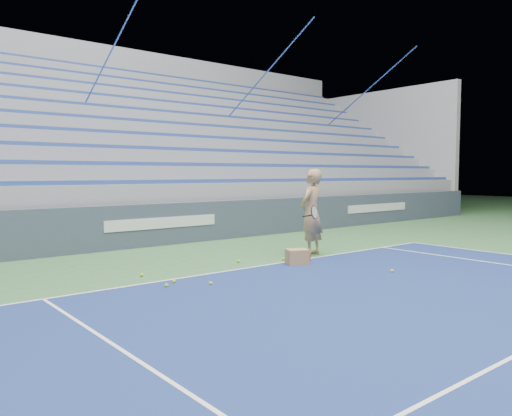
% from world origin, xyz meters
% --- Properties ---
extents(sponsor_barrier, '(30.00, 0.32, 1.10)m').
position_xyz_m(sponsor_barrier, '(0.00, 15.88, 0.55)').
color(sponsor_barrier, '#394458').
rests_on(sponsor_barrier, ground).
extents(bleachers, '(31.00, 9.15, 7.30)m').
position_xyz_m(bleachers, '(0.00, 21.60, 2.36)').
color(bleachers, '#94969C').
rests_on(bleachers, ground).
extents(tennis_player, '(1.02, 0.95, 1.98)m').
position_xyz_m(tennis_player, '(1.89, 12.22, 0.99)').
color(tennis_player, tan).
rests_on(tennis_player, ground).
extents(ball_box, '(0.52, 0.47, 0.32)m').
position_xyz_m(ball_box, '(0.82, 11.57, 0.16)').
color(ball_box, '#A5794F').
rests_on(ball_box, ground).
extents(tennis_ball_0, '(0.07, 0.07, 0.07)m').
position_xyz_m(tennis_ball_0, '(0.94, 12.13, 0.03)').
color(tennis_ball_0, '#BDD32B').
rests_on(tennis_ball_0, ground).
extents(tennis_ball_1, '(0.07, 0.07, 0.07)m').
position_xyz_m(tennis_ball_1, '(-2.22, 12.49, 0.03)').
color(tennis_ball_1, '#BDD32B').
rests_on(tennis_ball_1, ground).
extents(tennis_ball_2, '(0.07, 0.07, 0.07)m').
position_xyz_m(tennis_ball_2, '(-1.63, 11.11, 0.03)').
color(tennis_ball_2, '#BDD32B').
rests_on(tennis_ball_2, ground).
extents(tennis_ball_3, '(0.07, 0.07, 0.07)m').
position_xyz_m(tennis_ball_3, '(1.64, 9.82, 0.03)').
color(tennis_ball_3, '#BDD32B').
rests_on(tennis_ball_3, ground).
extents(tennis_ball_4, '(0.07, 0.07, 0.07)m').
position_xyz_m(tennis_ball_4, '(-2.29, 11.44, 0.03)').
color(tennis_ball_4, '#BDD32B').
rests_on(tennis_ball_4, ground).
extents(tennis_ball_5, '(0.07, 0.07, 0.07)m').
position_xyz_m(tennis_ball_5, '(-2.04, 11.63, 0.03)').
color(tennis_ball_5, '#BDD32B').
rests_on(tennis_ball_5, ground).
extents(tennis_ball_6, '(0.07, 0.07, 0.07)m').
position_xyz_m(tennis_ball_6, '(0.01, 12.51, 0.03)').
color(tennis_ball_6, '#BDD32B').
rests_on(tennis_ball_6, ground).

